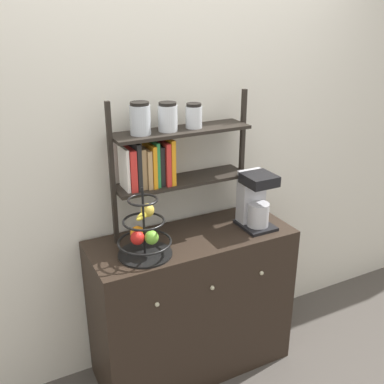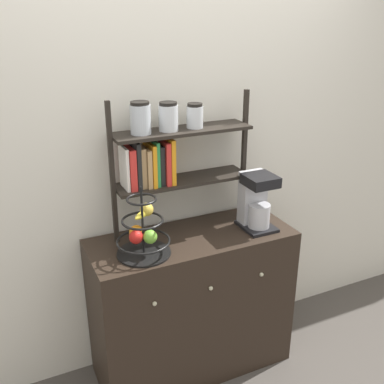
# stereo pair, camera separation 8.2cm
# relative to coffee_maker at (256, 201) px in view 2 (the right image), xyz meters

# --- Properties ---
(wall_back) EXTENTS (7.00, 0.05, 2.60)m
(wall_back) POSITION_rel_coffee_maker_xyz_m (-0.39, 0.31, 0.24)
(wall_back) COLOR silver
(wall_back) RESTS_ON ground_plane
(sideboard) EXTENTS (1.16, 0.48, 0.90)m
(sideboard) POSITION_rel_coffee_maker_xyz_m (-0.39, 0.04, -0.61)
(sideboard) COLOR black
(sideboard) RESTS_ON ground_plane
(coffee_maker) EXTENTS (0.18, 0.22, 0.33)m
(coffee_maker) POSITION_rel_coffee_maker_xyz_m (0.00, 0.00, 0.00)
(coffee_maker) COLOR black
(coffee_maker) RESTS_ON sideboard
(fruit_stand) EXTENTS (0.28, 0.28, 0.37)m
(fruit_stand) POSITION_rel_coffee_maker_xyz_m (-0.70, -0.03, -0.04)
(fruit_stand) COLOR black
(fruit_stand) RESTS_ON sideboard
(shelf_hutch) EXTENTS (0.81, 0.20, 0.77)m
(shelf_hutch) POSITION_rel_coffee_maker_xyz_m (-0.50, 0.16, 0.31)
(shelf_hutch) COLOR black
(shelf_hutch) RESTS_ON sideboard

